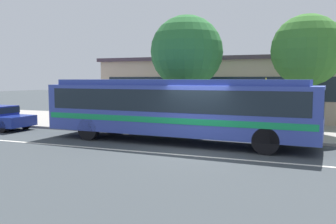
{
  "coord_description": "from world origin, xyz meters",
  "views": [
    {
      "loc": [
        4.11,
        -13.06,
        2.74
      ],
      "look_at": [
        -1.71,
        1.71,
        1.3
      ],
      "focal_mm": 38.99,
      "sensor_mm": 36.0,
      "label": 1
    }
  ],
  "objects_px": {
    "pedestrian_walking_along_curb": "(115,109)",
    "bus_stop_sign": "(265,100)",
    "transit_bus": "(176,106)",
    "street_tree_near_stop": "(187,52)",
    "street_tree_mid_block": "(307,51)",
    "pedestrian_standing_by_tree": "(198,113)",
    "pedestrian_waiting_near_sign": "(100,110)"
  },
  "relations": [
    {
      "from": "pedestrian_walking_along_curb",
      "to": "bus_stop_sign",
      "type": "relative_size",
      "value": 0.63
    },
    {
      "from": "transit_bus",
      "to": "pedestrian_walking_along_curb",
      "type": "distance_m",
      "value": 5.1
    },
    {
      "from": "transit_bus",
      "to": "street_tree_near_stop",
      "type": "distance_m",
      "value": 5.02
    },
    {
      "from": "bus_stop_sign",
      "to": "street_tree_mid_block",
      "type": "xyz_separation_m",
      "value": [
        1.61,
        3.02,
        2.3
      ]
    },
    {
      "from": "street_tree_near_stop",
      "to": "street_tree_mid_block",
      "type": "distance_m",
      "value": 6.13
    },
    {
      "from": "pedestrian_walking_along_curb",
      "to": "street_tree_near_stop",
      "type": "distance_m",
      "value": 4.95
    },
    {
      "from": "pedestrian_standing_by_tree",
      "to": "street_tree_mid_block",
      "type": "xyz_separation_m",
      "value": [
        4.86,
        2.35,
        3.05
      ]
    },
    {
      "from": "bus_stop_sign",
      "to": "street_tree_near_stop",
      "type": "xyz_separation_m",
      "value": [
        -4.5,
        2.52,
        2.37
      ]
    },
    {
      "from": "pedestrian_standing_by_tree",
      "to": "street_tree_mid_block",
      "type": "distance_m",
      "value": 6.2
    },
    {
      "from": "transit_bus",
      "to": "street_tree_mid_block",
      "type": "distance_m",
      "value": 7.42
    },
    {
      "from": "pedestrian_walking_along_curb",
      "to": "street_tree_near_stop",
      "type": "bearing_deg",
      "value": 25.96
    },
    {
      "from": "street_tree_near_stop",
      "to": "street_tree_mid_block",
      "type": "xyz_separation_m",
      "value": [
        6.11,
        0.5,
        -0.07
      ]
    },
    {
      "from": "pedestrian_walking_along_curb",
      "to": "bus_stop_sign",
      "type": "distance_m",
      "value": 8.06
    },
    {
      "from": "street_tree_near_stop",
      "to": "street_tree_mid_block",
      "type": "height_order",
      "value": "street_tree_near_stop"
    },
    {
      "from": "bus_stop_sign",
      "to": "street_tree_mid_block",
      "type": "distance_m",
      "value": 4.13
    },
    {
      "from": "street_tree_mid_block",
      "to": "pedestrian_walking_along_curb",
      "type": "bearing_deg",
      "value": -167.08
    },
    {
      "from": "transit_bus",
      "to": "pedestrian_walking_along_curb",
      "type": "relative_size",
      "value": 7.05
    },
    {
      "from": "transit_bus",
      "to": "pedestrian_waiting_near_sign",
      "type": "xyz_separation_m",
      "value": [
        -4.96,
        1.8,
        -0.49
      ]
    },
    {
      "from": "street_tree_near_stop",
      "to": "pedestrian_waiting_near_sign",
      "type": "bearing_deg",
      "value": -149.33
    },
    {
      "from": "pedestrian_standing_by_tree",
      "to": "street_tree_near_stop",
      "type": "bearing_deg",
      "value": 123.96
    },
    {
      "from": "pedestrian_walking_along_curb",
      "to": "transit_bus",
      "type": "bearing_deg",
      "value": -29.3
    },
    {
      "from": "bus_stop_sign",
      "to": "street_tree_mid_block",
      "type": "height_order",
      "value": "street_tree_mid_block"
    },
    {
      "from": "pedestrian_walking_along_curb",
      "to": "pedestrian_standing_by_tree",
      "type": "height_order",
      "value": "pedestrian_walking_along_curb"
    },
    {
      "from": "pedestrian_standing_by_tree",
      "to": "pedestrian_waiting_near_sign",
      "type": "bearing_deg",
      "value": -174.19
    },
    {
      "from": "pedestrian_waiting_near_sign",
      "to": "street_tree_mid_block",
      "type": "xyz_separation_m",
      "value": [
        10.12,
        2.88,
        3.03
      ]
    },
    {
      "from": "pedestrian_waiting_near_sign",
      "to": "street_tree_near_stop",
      "type": "bearing_deg",
      "value": 30.67
    },
    {
      "from": "pedestrian_waiting_near_sign",
      "to": "bus_stop_sign",
      "type": "xyz_separation_m",
      "value": [
        8.51,
        -0.14,
        0.72
      ]
    },
    {
      "from": "street_tree_mid_block",
      "to": "bus_stop_sign",
      "type": "bearing_deg",
      "value": -118.01
    },
    {
      "from": "transit_bus",
      "to": "street_tree_near_stop",
      "type": "relative_size",
      "value": 1.97
    },
    {
      "from": "pedestrian_standing_by_tree",
      "to": "street_tree_mid_block",
      "type": "height_order",
      "value": "street_tree_mid_block"
    },
    {
      "from": "pedestrian_standing_by_tree",
      "to": "transit_bus",
      "type": "bearing_deg",
      "value": -97.24
    },
    {
      "from": "pedestrian_waiting_near_sign",
      "to": "pedestrian_walking_along_curb",
      "type": "bearing_deg",
      "value": 52.31
    }
  ]
}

